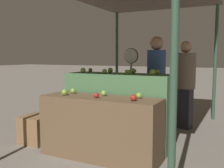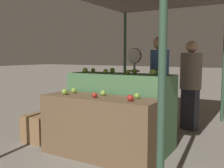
{
  "view_description": "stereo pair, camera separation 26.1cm",
  "coord_description": "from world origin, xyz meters",
  "px_view_note": "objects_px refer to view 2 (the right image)",
  "views": [
    {
      "loc": [
        1.71,
        -3.08,
        1.4
      ],
      "look_at": [
        0.03,
        0.3,
        1.0
      ],
      "focal_mm": 42.0,
      "sensor_mm": 36.0,
      "label": 1
    },
    {
      "loc": [
        1.94,
        -2.96,
        1.4
      ],
      "look_at": [
        0.03,
        0.3,
        1.0
      ],
      "focal_mm": 42.0,
      "sensor_mm": 36.0,
      "label": 2
    }
  ],
  "objects_px": {
    "person_vendor_at_scale": "(159,79)",
    "wooden_crate_side": "(39,128)",
    "produce_scale": "(134,73)",
    "person_customer_left": "(191,79)"
  },
  "relations": [
    {
      "from": "produce_scale",
      "to": "wooden_crate_side",
      "type": "relative_size",
      "value": 3.48
    },
    {
      "from": "produce_scale",
      "to": "person_vendor_at_scale",
      "type": "bearing_deg",
      "value": 6.98
    },
    {
      "from": "produce_scale",
      "to": "wooden_crate_side",
      "type": "bearing_deg",
      "value": -137.61
    },
    {
      "from": "person_customer_left",
      "to": "wooden_crate_side",
      "type": "relative_size",
      "value": 3.81
    },
    {
      "from": "person_vendor_at_scale",
      "to": "wooden_crate_side",
      "type": "bearing_deg",
      "value": 18.45
    },
    {
      "from": "person_vendor_at_scale",
      "to": "person_customer_left",
      "type": "xyz_separation_m",
      "value": [
        0.33,
        0.8,
        -0.05
      ]
    },
    {
      "from": "person_vendor_at_scale",
      "to": "wooden_crate_side",
      "type": "height_order",
      "value": "person_vendor_at_scale"
    },
    {
      "from": "person_vendor_at_scale",
      "to": "produce_scale",
      "type": "bearing_deg",
      "value": -9.55
    },
    {
      "from": "produce_scale",
      "to": "person_customer_left",
      "type": "xyz_separation_m",
      "value": [
        0.77,
        0.86,
        -0.15
      ]
    },
    {
      "from": "produce_scale",
      "to": "person_vendor_at_scale",
      "type": "height_order",
      "value": "person_vendor_at_scale"
    }
  ]
}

